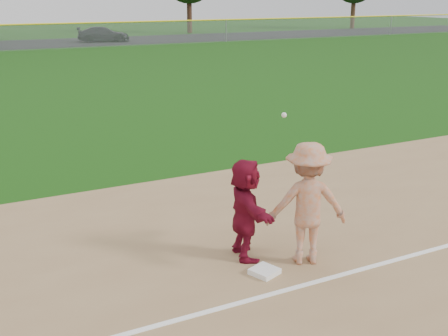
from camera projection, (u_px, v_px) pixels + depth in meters
name	position (u px, v px, depth m)	size (l,w,h in m)	color
ground	(266.00, 268.00, 9.20)	(160.00, 160.00, 0.00)	#16440D
foul_line	(293.00, 288.00, 8.52)	(60.00, 0.10, 0.01)	white
first_base	(264.00, 271.00, 8.95)	(0.39, 0.39, 0.09)	white
base_runner	(245.00, 209.00, 9.31)	(1.60, 0.51, 1.73)	maroon
car_right	(103.00, 34.00, 51.60)	(1.92, 4.72, 1.37)	black
first_base_play	(307.00, 203.00, 9.10)	(1.51, 1.21, 2.54)	#9B9C9E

